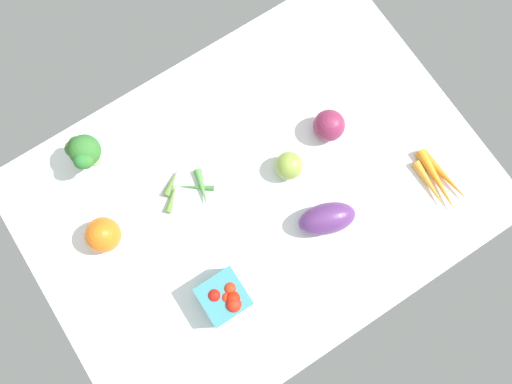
{
  "coord_description": "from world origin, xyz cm",
  "views": [
    {
      "loc": [
        14.19,
        21.87,
        119.01
      ],
      "look_at": [
        0.0,
        0.0,
        4.0
      ],
      "focal_mm": 36.31,
      "sensor_mm": 36.0,
      "label": 1
    }
  ],
  "objects_px": {
    "heirloom_tomato_green": "(289,166)",
    "broccoli_head": "(83,152)",
    "carrot_bunch": "(439,181)",
    "red_onion_near_basket": "(329,125)",
    "heirloom_tomato_orange": "(103,235)",
    "eggplant": "(327,219)",
    "berry_basket": "(225,297)",
    "okra_pile": "(187,188)"
  },
  "relations": [
    {
      "from": "heirloom_tomato_green",
      "to": "heirloom_tomato_orange",
      "type": "height_order",
      "value": "heirloom_tomato_orange"
    },
    {
      "from": "red_onion_near_basket",
      "to": "broccoli_head",
      "type": "bearing_deg",
      "value": -25.27
    },
    {
      "from": "carrot_bunch",
      "to": "broccoli_head",
      "type": "relative_size",
      "value": 1.49
    },
    {
      "from": "heirloom_tomato_green",
      "to": "okra_pile",
      "type": "distance_m",
      "value": 0.24
    },
    {
      "from": "heirloom_tomato_green",
      "to": "eggplant",
      "type": "xyz_separation_m",
      "value": [
        -0.0,
        0.15,
        0.0
      ]
    },
    {
      "from": "eggplant",
      "to": "broccoli_head",
      "type": "bearing_deg",
      "value": 152.12
    },
    {
      "from": "heirloom_tomato_green",
      "to": "broccoli_head",
      "type": "relative_size",
      "value": 0.59
    },
    {
      "from": "heirloom_tomato_green",
      "to": "broccoli_head",
      "type": "xyz_separation_m",
      "value": [
        0.37,
        -0.27,
        0.04
      ]
    },
    {
      "from": "carrot_bunch",
      "to": "heirloom_tomato_orange",
      "type": "relative_size",
      "value": 2.07
    },
    {
      "from": "broccoli_head",
      "to": "eggplant",
      "type": "bearing_deg",
      "value": 132.15
    },
    {
      "from": "carrot_bunch",
      "to": "heirloom_tomato_orange",
      "type": "height_order",
      "value": "heirloom_tomato_orange"
    },
    {
      "from": "broccoli_head",
      "to": "heirloom_tomato_orange",
      "type": "bearing_deg",
      "value": 71.3
    },
    {
      "from": "berry_basket",
      "to": "okra_pile",
      "type": "bearing_deg",
      "value": -102.29
    },
    {
      "from": "okra_pile",
      "to": "heirloom_tomato_orange",
      "type": "distance_m",
      "value": 0.21
    },
    {
      "from": "heirloom_tomato_green",
      "to": "okra_pile",
      "type": "xyz_separation_m",
      "value": [
        0.22,
        -0.09,
        -0.02
      ]
    },
    {
      "from": "heirloom_tomato_green",
      "to": "eggplant",
      "type": "bearing_deg",
      "value": 90.88
    },
    {
      "from": "eggplant",
      "to": "heirloom_tomato_green",
      "type": "bearing_deg",
      "value": 110.85
    },
    {
      "from": "heirloom_tomato_green",
      "to": "okra_pile",
      "type": "bearing_deg",
      "value": -21.5
    },
    {
      "from": "berry_basket",
      "to": "broccoli_head",
      "type": "height_order",
      "value": "broccoli_head"
    },
    {
      "from": "berry_basket",
      "to": "heirloom_tomato_orange",
      "type": "relative_size",
      "value": 1.18
    },
    {
      "from": "okra_pile",
      "to": "red_onion_near_basket",
      "type": "xyz_separation_m",
      "value": [
        -0.35,
        0.06,
        0.03
      ]
    },
    {
      "from": "okra_pile",
      "to": "carrot_bunch",
      "type": "bearing_deg",
      "value": 148.75
    },
    {
      "from": "okra_pile",
      "to": "heirloom_tomato_orange",
      "type": "bearing_deg",
      "value": -0.54
    },
    {
      "from": "okra_pile",
      "to": "red_onion_near_basket",
      "type": "distance_m",
      "value": 0.36
    },
    {
      "from": "carrot_bunch",
      "to": "eggplant",
      "type": "distance_m",
      "value": 0.28
    },
    {
      "from": "carrot_bunch",
      "to": "broccoli_head",
      "type": "bearing_deg",
      "value": -36.58
    },
    {
      "from": "red_onion_near_basket",
      "to": "broccoli_head",
      "type": "relative_size",
      "value": 0.67
    },
    {
      "from": "berry_basket",
      "to": "eggplant",
      "type": "xyz_separation_m",
      "value": [
        -0.28,
        -0.02,
        -0.01
      ]
    },
    {
      "from": "heirloom_tomato_green",
      "to": "heirloom_tomato_orange",
      "type": "xyz_separation_m",
      "value": [
        0.43,
        -0.09,
        0.01
      ]
    },
    {
      "from": "heirloom_tomato_green",
      "to": "carrot_bunch",
      "type": "distance_m",
      "value": 0.35
    },
    {
      "from": "heirloom_tomato_green",
      "to": "heirloom_tomato_orange",
      "type": "distance_m",
      "value": 0.44
    },
    {
      "from": "berry_basket",
      "to": "okra_pile",
      "type": "height_order",
      "value": "berry_basket"
    },
    {
      "from": "red_onion_near_basket",
      "to": "broccoli_head",
      "type": "xyz_separation_m",
      "value": [
        0.5,
        -0.24,
        0.03
      ]
    },
    {
      "from": "berry_basket",
      "to": "okra_pile",
      "type": "xyz_separation_m",
      "value": [
        -0.06,
        -0.26,
        -0.03
      ]
    },
    {
      "from": "berry_basket",
      "to": "heirloom_tomato_green",
      "type": "bearing_deg",
      "value": -148.64
    },
    {
      "from": "carrot_bunch",
      "to": "heirloom_tomato_orange",
      "type": "bearing_deg",
      "value": -23.25
    },
    {
      "from": "okra_pile",
      "to": "red_onion_near_basket",
      "type": "height_order",
      "value": "red_onion_near_basket"
    },
    {
      "from": "berry_basket",
      "to": "red_onion_near_basket",
      "type": "bearing_deg",
      "value": -154.11
    },
    {
      "from": "berry_basket",
      "to": "heirloom_tomato_green",
      "type": "relative_size",
      "value": 1.45
    },
    {
      "from": "eggplant",
      "to": "heirloom_tomato_orange",
      "type": "relative_size",
      "value": 1.64
    },
    {
      "from": "broccoli_head",
      "to": "berry_basket",
      "type": "bearing_deg",
      "value": 102.13
    },
    {
      "from": "okra_pile",
      "to": "heirloom_tomato_orange",
      "type": "relative_size",
      "value": 1.62
    }
  ]
}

